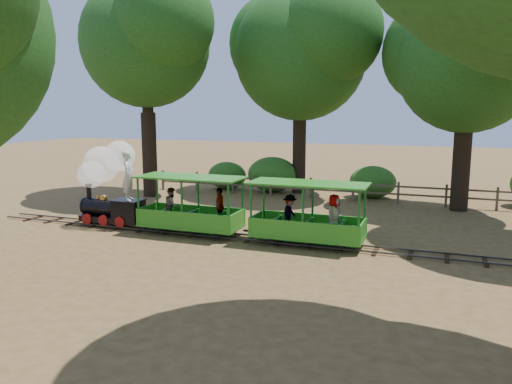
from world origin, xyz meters
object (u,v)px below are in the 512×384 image
(carriage_front, at_px, (192,211))
(fence, at_px, (332,188))
(carriage_rear, at_px, (308,220))
(locomotive, at_px, (107,177))

(carriage_front, bearing_deg, fence, 68.62)
(carriage_rear, relative_size, fence, 0.20)
(carriage_rear, distance_m, fence, 8.06)
(carriage_front, xyz_separation_m, carriage_rear, (4.06, -0.01, 0.01))
(carriage_front, bearing_deg, carriage_rear, -0.20)
(carriage_front, height_order, carriage_rear, same)
(locomotive, xyz_separation_m, fence, (6.52, 7.94, -1.20))
(carriage_front, distance_m, carriage_rear, 4.06)
(locomotive, bearing_deg, carriage_rear, -0.50)
(carriage_front, bearing_deg, locomotive, 179.14)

